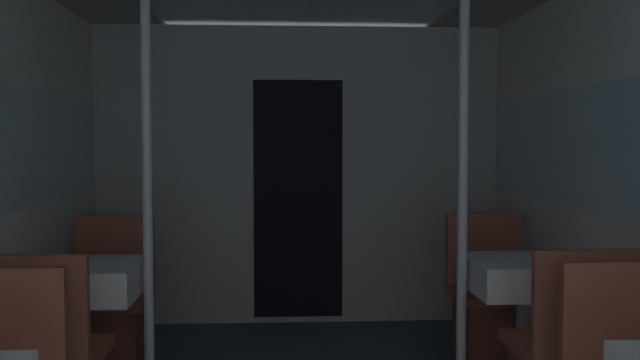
% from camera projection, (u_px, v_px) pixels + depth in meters
% --- Properties ---
extents(bulkhead_far, '(2.90, 0.09, 2.14)m').
position_uv_depth(bulkhead_far, '(298.00, 176.00, 5.16)').
color(bulkhead_far, '#A8A8A3').
rests_on(bulkhead_far, ground_plane).
extents(dining_table_left_1, '(0.57, 0.57, 0.71)m').
position_uv_depth(dining_table_left_1, '(81.00, 286.00, 3.49)').
color(dining_table_left_1, '#4C4C51').
rests_on(dining_table_left_1, ground_plane).
extents(chair_left_far_1, '(0.46, 0.46, 0.87)m').
position_uv_depth(chair_left_far_1, '(108.00, 324.00, 4.05)').
color(chair_left_far_1, brown).
rests_on(chair_left_far_1, ground_plane).
extents(support_pole_left_1, '(0.05, 0.05, 2.14)m').
position_uv_depth(support_pole_left_1, '(147.00, 191.00, 3.49)').
color(support_pole_left_1, silver).
rests_on(support_pole_left_1, ground_plane).
extents(dining_table_right_1, '(0.57, 0.57, 0.71)m').
position_uv_depth(dining_table_right_1, '(526.00, 281.00, 3.62)').
color(dining_table_right_1, '#4C4C51').
rests_on(dining_table_right_1, ground_plane).
extents(chair_right_far_1, '(0.46, 0.46, 0.87)m').
position_uv_depth(chair_right_far_1, '(493.00, 318.00, 4.18)').
color(chair_right_far_1, brown).
rests_on(chair_right_far_1, ground_plane).
extents(support_pole_right_1, '(0.05, 0.05, 2.14)m').
position_uv_depth(support_pole_right_1, '(463.00, 189.00, 3.58)').
color(support_pole_right_1, silver).
rests_on(support_pole_right_1, ground_plane).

